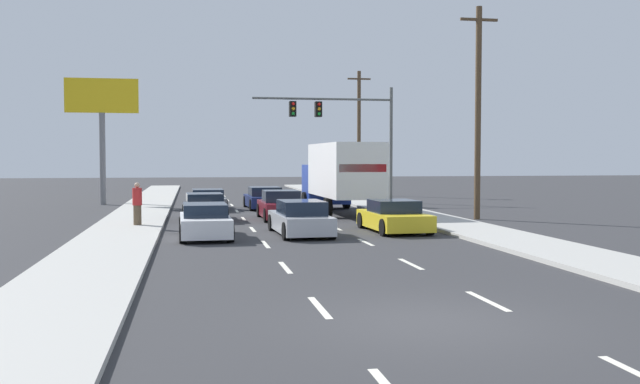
% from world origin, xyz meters
% --- Properties ---
extents(ground_plane, '(140.00, 140.00, 0.00)m').
position_xyz_m(ground_plane, '(0.00, 25.00, 0.00)').
color(ground_plane, '#333335').
extents(sidewalk_right, '(2.79, 80.00, 0.14)m').
position_xyz_m(sidewalk_right, '(6.64, 20.00, 0.07)').
color(sidewalk_right, '#B2AFA8').
rests_on(sidewalk_right, ground_plane).
extents(sidewalk_left, '(2.79, 80.00, 0.14)m').
position_xyz_m(sidewalk_left, '(-6.64, 20.00, 0.07)').
color(sidewalk_left, '#B2AFA8').
rests_on(sidewalk_left, ground_plane).
extents(lane_markings, '(3.54, 62.00, 0.01)m').
position_xyz_m(lane_markings, '(0.00, 21.50, 0.00)').
color(lane_markings, silver).
rests_on(lane_markings, ground_plane).
extents(car_gray, '(2.02, 4.66, 1.14)m').
position_xyz_m(car_gray, '(-3.22, 27.78, 0.54)').
color(car_gray, slate).
rests_on(car_gray, ground_plane).
extents(car_black, '(2.06, 4.11, 1.24)m').
position_xyz_m(car_black, '(-3.52, 21.07, 0.58)').
color(car_black, black).
rests_on(car_black, ground_plane).
extents(car_white, '(1.90, 4.28, 1.23)m').
position_xyz_m(car_white, '(-3.63, 13.86, 0.58)').
color(car_white, white).
rests_on(car_white, ground_plane).
extents(car_navy, '(2.12, 4.33, 1.24)m').
position_xyz_m(car_navy, '(-0.06, 27.97, 0.57)').
color(car_navy, '#141E4C').
rests_on(car_navy, ground_plane).
extents(car_maroon, '(1.95, 4.18, 1.35)m').
position_xyz_m(car_maroon, '(-0.00, 20.98, 0.60)').
color(car_maroon, maroon).
rests_on(car_maroon, ground_plane).
extents(car_silver, '(2.00, 4.55, 1.29)m').
position_xyz_m(car_silver, '(-0.12, 14.19, 0.59)').
color(car_silver, '#B7BABF').
rests_on(car_silver, ground_plane).
extents(box_truck, '(2.81, 9.15, 3.58)m').
position_xyz_m(box_truck, '(3.43, 23.76, 2.05)').
color(box_truck, white).
rests_on(box_truck, ground_plane).
extents(car_yellow, '(2.11, 4.22, 1.22)m').
position_xyz_m(car_yellow, '(3.63, 14.73, 0.56)').
color(car_yellow, yellow).
rests_on(car_yellow, ground_plane).
extents(traffic_signal_mast, '(8.97, 0.69, 7.36)m').
position_xyz_m(traffic_signal_mast, '(4.89, 32.06, 5.33)').
color(traffic_signal_mast, '#595B56').
rests_on(traffic_signal_mast, ground_plane).
extents(utility_pole_mid, '(1.80, 0.28, 9.82)m').
position_xyz_m(utility_pole_mid, '(8.99, 19.34, 5.05)').
color(utility_pole_mid, brown).
rests_on(utility_pole_mid, ground_plane).
extents(utility_pole_far, '(1.80, 0.28, 9.53)m').
position_xyz_m(utility_pole_far, '(8.63, 41.47, 4.91)').
color(utility_pole_far, brown).
rests_on(utility_pole_far, ground_plane).
extents(roadside_billboard, '(4.35, 0.36, 7.70)m').
position_xyz_m(roadside_billboard, '(-9.44, 33.23, 5.56)').
color(roadside_billboard, slate).
rests_on(roadside_billboard, ground_plane).
extents(pedestrian_near_corner, '(0.38, 0.38, 1.72)m').
position_xyz_m(pedestrian_near_corner, '(-6.26, 17.80, 1.00)').
color(pedestrian_near_corner, brown).
rests_on(pedestrian_near_corner, sidewalk_left).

